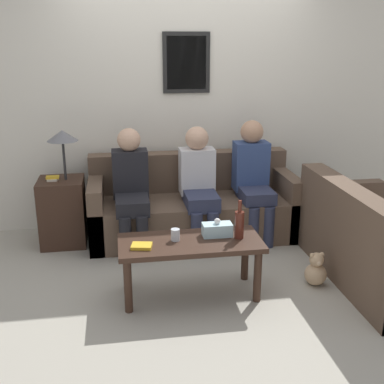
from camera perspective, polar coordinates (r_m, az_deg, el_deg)
name	(u,v)px	position (r m, az deg, el deg)	size (l,w,h in m)	color
ground_plane	(201,253)	(4.57, 1.03, -7.23)	(16.00, 16.00, 0.00)	#ADA899
wall_back	(186,102)	(5.09, -0.72, 10.61)	(9.00, 0.08, 2.60)	silver
couch_main	(192,207)	(4.91, 0.06, -1.83)	(2.06, 0.80, 0.81)	brown
couch_side	(374,246)	(4.27, 20.79, -6.04)	(0.80, 1.60, 0.81)	brown
coffee_table	(190,249)	(3.71, -0.20, -6.79)	(1.10, 0.48, 0.46)	#382319
side_table_with_lamp	(63,207)	(4.82, -15.07, -1.72)	(0.43, 0.43, 1.12)	#382319
wine_bottle	(239,224)	(3.71, 5.63, -3.78)	(0.07, 0.07, 0.31)	#562319
drinking_glass	(175,235)	(3.67, -1.99, -5.09)	(0.07, 0.07, 0.09)	silver
book_stack	(142,246)	(3.58, -5.99, -6.38)	(0.17, 0.14, 0.02)	gold
tissue_box	(217,229)	(3.76, 3.00, -4.44)	(0.23, 0.12, 0.15)	silver
person_left	(131,184)	(4.59, -7.24, 0.90)	(0.34, 0.62, 1.13)	black
person_middle	(199,181)	(4.66, 0.82, 1.32)	(0.34, 0.62, 1.13)	#2D334C
person_right	(253,175)	(4.82, 7.27, 1.99)	(0.34, 0.59, 1.17)	#2D334C
teddy_bear	(316,271)	(4.10, 14.45, -9.03)	(0.18, 0.18, 0.28)	tan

